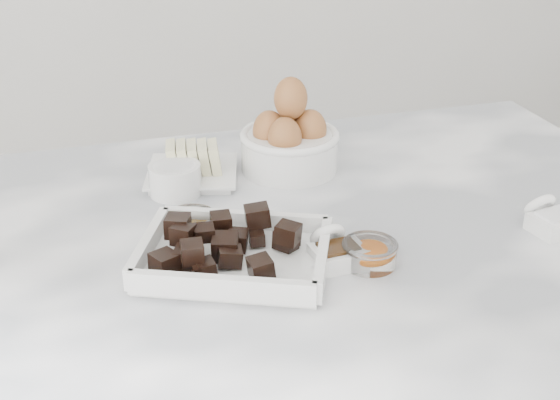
{
  "coord_description": "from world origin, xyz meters",
  "views": [
    {
      "loc": [
        -0.24,
        -0.85,
        1.43
      ],
      "look_at": [
        0.02,
        0.03,
        0.98
      ],
      "focal_mm": 50.0,
      "sensor_mm": 36.0,
      "label": 1
    }
  ],
  "objects_px": {
    "butter_plate": "(190,166)",
    "egg_bowl": "(290,140)",
    "chocolate_dish": "(234,249)",
    "sugar_ramekin": "(175,178)",
    "honey_bowl": "(191,224)",
    "vanilla_spoon": "(335,250)",
    "salt_spoon": "(551,219)",
    "zest_bowl": "(370,252)"
  },
  "relations": [
    {
      "from": "butter_plate",
      "to": "sugar_ramekin",
      "type": "distance_m",
      "value": 0.06
    },
    {
      "from": "egg_bowl",
      "to": "chocolate_dish",
      "type": "bearing_deg",
      "value": -120.11
    },
    {
      "from": "egg_bowl",
      "to": "vanilla_spoon",
      "type": "height_order",
      "value": "egg_bowl"
    },
    {
      "from": "butter_plate",
      "to": "salt_spoon",
      "type": "xyz_separation_m",
      "value": [
        0.43,
        -0.3,
        -0.01
      ]
    },
    {
      "from": "sugar_ramekin",
      "to": "chocolate_dish",
      "type": "bearing_deg",
      "value": -81.67
    },
    {
      "from": "chocolate_dish",
      "to": "butter_plate",
      "type": "relative_size",
      "value": 1.69
    },
    {
      "from": "honey_bowl",
      "to": "salt_spoon",
      "type": "bearing_deg",
      "value": -14.92
    },
    {
      "from": "sugar_ramekin",
      "to": "zest_bowl",
      "type": "height_order",
      "value": "sugar_ramekin"
    },
    {
      "from": "salt_spoon",
      "to": "zest_bowl",
      "type": "bearing_deg",
      "value": -176.62
    },
    {
      "from": "honey_bowl",
      "to": "sugar_ramekin",
      "type": "bearing_deg",
      "value": 89.32
    },
    {
      "from": "zest_bowl",
      "to": "vanilla_spoon",
      "type": "distance_m",
      "value": 0.04
    },
    {
      "from": "chocolate_dish",
      "to": "salt_spoon",
      "type": "xyz_separation_m",
      "value": [
        0.43,
        -0.03,
        -0.01
      ]
    },
    {
      "from": "sugar_ramekin",
      "to": "vanilla_spoon",
      "type": "relative_size",
      "value": 0.95
    },
    {
      "from": "chocolate_dish",
      "to": "butter_plate",
      "type": "bearing_deg",
      "value": 90.38
    },
    {
      "from": "salt_spoon",
      "to": "butter_plate",
      "type": "bearing_deg",
      "value": 145.14
    },
    {
      "from": "sugar_ramekin",
      "to": "zest_bowl",
      "type": "distance_m",
      "value": 0.33
    },
    {
      "from": "honey_bowl",
      "to": "salt_spoon",
      "type": "distance_m",
      "value": 0.48
    },
    {
      "from": "butter_plate",
      "to": "salt_spoon",
      "type": "relative_size",
      "value": 1.98
    },
    {
      "from": "honey_bowl",
      "to": "salt_spoon",
      "type": "height_order",
      "value": "salt_spoon"
    },
    {
      "from": "butter_plate",
      "to": "egg_bowl",
      "type": "bearing_deg",
      "value": -3.33
    },
    {
      "from": "egg_bowl",
      "to": "zest_bowl",
      "type": "distance_m",
      "value": 0.31
    },
    {
      "from": "sugar_ramekin",
      "to": "honey_bowl",
      "type": "height_order",
      "value": "sugar_ramekin"
    },
    {
      "from": "zest_bowl",
      "to": "chocolate_dish",
      "type": "bearing_deg",
      "value": 165.27
    },
    {
      "from": "butter_plate",
      "to": "honey_bowl",
      "type": "height_order",
      "value": "butter_plate"
    },
    {
      "from": "chocolate_dish",
      "to": "egg_bowl",
      "type": "distance_m",
      "value": 0.3
    },
    {
      "from": "butter_plate",
      "to": "vanilla_spoon",
      "type": "xyz_separation_m",
      "value": [
        0.12,
        -0.29,
        -0.01
      ]
    },
    {
      "from": "butter_plate",
      "to": "vanilla_spoon",
      "type": "distance_m",
      "value": 0.32
    },
    {
      "from": "chocolate_dish",
      "to": "zest_bowl",
      "type": "xyz_separation_m",
      "value": [
        0.16,
        -0.04,
        -0.01
      ]
    },
    {
      "from": "honey_bowl",
      "to": "zest_bowl",
      "type": "bearing_deg",
      "value": -35.48
    },
    {
      "from": "chocolate_dish",
      "to": "butter_plate",
      "type": "distance_m",
      "value": 0.27
    },
    {
      "from": "chocolate_dish",
      "to": "zest_bowl",
      "type": "distance_m",
      "value": 0.16
    },
    {
      "from": "sugar_ramekin",
      "to": "vanilla_spoon",
      "type": "distance_m",
      "value": 0.29
    },
    {
      "from": "chocolate_dish",
      "to": "vanilla_spoon",
      "type": "bearing_deg",
      "value": -10.93
    },
    {
      "from": "vanilla_spoon",
      "to": "salt_spoon",
      "type": "height_order",
      "value": "same"
    },
    {
      "from": "chocolate_dish",
      "to": "butter_plate",
      "type": "xyz_separation_m",
      "value": [
        -0.0,
        0.27,
        -0.0
      ]
    },
    {
      "from": "butter_plate",
      "to": "egg_bowl",
      "type": "height_order",
      "value": "egg_bowl"
    },
    {
      "from": "chocolate_dish",
      "to": "honey_bowl",
      "type": "height_order",
      "value": "chocolate_dish"
    },
    {
      "from": "honey_bowl",
      "to": "butter_plate",
      "type": "bearing_deg",
      "value": 79.41
    },
    {
      "from": "chocolate_dish",
      "to": "egg_bowl",
      "type": "xyz_separation_m",
      "value": [
        0.15,
        0.26,
        0.02
      ]
    },
    {
      "from": "butter_plate",
      "to": "zest_bowl",
      "type": "relative_size",
      "value": 2.35
    },
    {
      "from": "zest_bowl",
      "to": "honey_bowl",
      "type": "bearing_deg",
      "value": 144.52
    },
    {
      "from": "butter_plate",
      "to": "honey_bowl",
      "type": "xyz_separation_m",
      "value": [
        -0.03,
        -0.17,
        -0.01
      ]
    }
  ]
}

